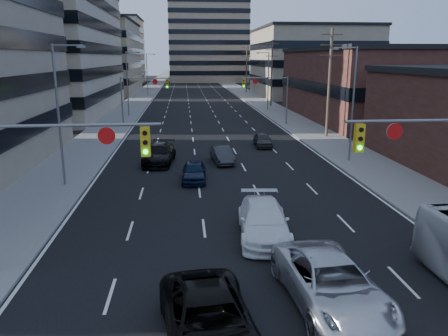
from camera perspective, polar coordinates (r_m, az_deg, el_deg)
name	(u,v)px	position (r m, az deg, el deg)	size (l,w,h in m)	color
road_surface	(192,84)	(138.41, -4.19, 10.83)	(18.00, 300.00, 0.02)	black
sidewalk_left	(155,84)	(138.66, -9.03, 10.73)	(5.00, 300.00, 0.15)	slate
sidewalk_right	(229,84)	(139.10, 0.64, 10.91)	(5.00, 300.00, 0.15)	slate
office_left_mid	(11,15)	(72.60, -26.09, 17.47)	(26.00, 34.00, 28.00)	#ADA089
office_left_far	(92,58)	(110.23, -16.88, 13.56)	(20.00, 30.00, 16.00)	gray
storefront_right_mid	(380,85)	(64.06, 19.69, 10.14)	(20.00, 30.00, 9.00)	#472119
office_right_far	(310,63)	(100.04, 11.12, 13.31)	(22.00, 28.00, 14.00)	gray
bg_block_left	(104,52)	(150.31, -15.43, 14.45)	(24.00, 24.00, 20.00)	#ADA089
bg_block_right	(294,65)	(142.44, 9.10, 13.20)	(22.00, 22.00, 12.00)	gray
signal_near_left	(55,165)	(17.28, -21.24, 0.35)	(6.59, 0.33, 6.00)	slate
signal_near_right	(439,157)	(19.42, 26.24, 1.29)	(6.59, 0.33, 6.00)	slate
signal_far_left	(141,91)	(53.52, -10.77, 9.84)	(6.09, 0.33, 6.00)	slate
signal_far_right	(269,90)	(54.27, 5.85, 10.07)	(6.09, 0.33, 6.00)	slate
utility_pole_block	(329,82)	(46.63, 13.60, 10.90)	(2.20, 0.28, 11.00)	#4C3D2D
utility_pole_midblock	(272,72)	(75.65, 6.24, 12.34)	(2.20, 0.28, 11.00)	#4C3D2D
utility_pole_distant	(247,68)	(105.22, 2.97, 12.92)	(2.20, 0.28, 11.00)	#4C3D2D
streetlight_left_near	(61,109)	(29.34, -20.56, 7.22)	(2.03, 0.22, 9.00)	slate
streetlight_left_mid	(128,80)	(63.69, -12.39, 11.11)	(2.03, 0.22, 9.00)	slate
streetlight_left_far	(148,72)	(98.49, -9.93, 12.22)	(2.03, 0.22, 9.00)	slate
streetlight_right_near	(351,99)	(35.73, 16.30, 8.65)	(2.03, 0.22, 9.00)	slate
streetlight_right_far	(267,78)	(69.44, 5.68, 11.60)	(2.03, 0.22, 9.00)	slate
black_pickup	(209,323)	(13.32, -1.92, -19.52)	(2.60, 5.65, 1.57)	black
white_van	(263,221)	(20.57, 5.18, -6.86)	(2.24, 5.51, 1.60)	white
silver_suv	(331,283)	(15.60, 13.79, -14.35)	(2.75, 5.95, 1.65)	silver
sedan_blue	(194,171)	(29.73, -3.94, -0.42)	(1.59, 3.96, 1.35)	black
sedan_grey_center	(222,155)	(34.77, -0.24, 1.73)	(1.37, 3.94, 1.30)	#2D2D2F
sedan_black_far	(159,154)	(34.85, -8.43, 1.81)	(2.16, 5.31, 1.54)	black
sedan_grey_right	(263,140)	(41.34, 5.08, 3.69)	(1.53, 3.80, 1.29)	#2D2D2F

